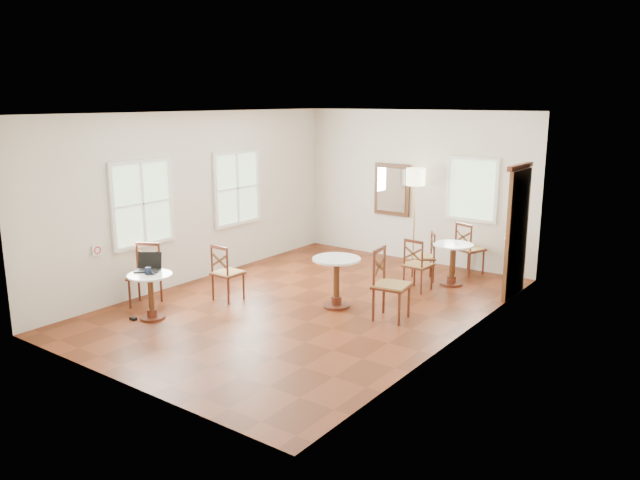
# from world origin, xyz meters

# --- Properties ---
(ground) EXTENTS (7.00, 7.00, 0.00)m
(ground) POSITION_xyz_m (0.00, 0.00, 0.00)
(ground) COLOR #612710
(ground) RESTS_ON ground
(room_shell) EXTENTS (5.02, 7.02, 3.01)m
(room_shell) POSITION_xyz_m (-0.06, 0.27, 1.89)
(room_shell) COLOR silver
(room_shell) RESTS_ON ground
(cafe_table_near) EXTENTS (0.65, 0.65, 0.69)m
(cafe_table_near) POSITION_xyz_m (-1.49, -1.91, 0.43)
(cafe_table_near) COLOR #4F2113
(cafe_table_near) RESTS_ON ground
(cafe_table_mid) EXTENTS (0.75, 0.75, 0.80)m
(cafe_table_mid) POSITION_xyz_m (0.42, 0.16, 0.49)
(cafe_table_mid) COLOR #4F2113
(cafe_table_mid) RESTS_ON ground
(cafe_table_back) EXTENTS (0.70, 0.70, 0.74)m
(cafe_table_back) POSITION_xyz_m (1.38, 2.35, 0.46)
(cafe_table_back) COLOR #4F2113
(cafe_table_back) RESTS_ON ground
(chair_near_a) EXTENTS (0.43, 0.43, 0.93)m
(chair_near_a) POSITION_xyz_m (-1.21, -0.61, 0.46)
(chair_near_a) COLOR #4F2113
(chair_near_a) RESTS_ON ground
(chair_near_b) EXTENTS (0.62, 0.62, 0.98)m
(chair_near_b) POSITION_xyz_m (-2.09, -1.53, 0.49)
(chair_near_b) COLOR #4F2113
(chair_near_b) RESTS_ON ground
(chair_mid_a) EXTENTS (0.45, 0.45, 0.91)m
(chair_mid_a) POSITION_xyz_m (1.04, 1.68, 0.45)
(chair_mid_a) COLOR #4F2113
(chair_mid_a) RESTS_ON ground
(chair_mid_b) EXTENTS (0.56, 0.56, 1.07)m
(chair_mid_b) POSITION_xyz_m (1.37, 0.18, 0.53)
(chair_mid_b) COLOR #4F2113
(chair_mid_b) RESTS_ON ground
(chair_back_a) EXTENTS (0.58, 0.58, 0.98)m
(chair_back_a) POSITION_xyz_m (1.33, 3.17, 0.49)
(chair_back_a) COLOR #4F2113
(chair_back_a) RESTS_ON ground
(chair_back_b) EXTENTS (0.56, 0.56, 0.88)m
(chair_back_b) POSITION_xyz_m (0.85, 2.32, 0.44)
(chair_back_b) COLOR #4F2113
(chair_back_b) RESTS_ON ground
(floor_lamp) EXTENTS (0.37, 0.37, 1.91)m
(floor_lamp) POSITION_xyz_m (0.19, 3.15, 1.62)
(floor_lamp) COLOR #BF8C3F
(floor_lamp) RESTS_ON ground
(laptop) EXTENTS (0.46, 0.45, 0.25)m
(laptop) POSITION_xyz_m (-1.67, -1.77, 0.75)
(laptop) COLOR black
(laptop) RESTS_ON cafe_table_near
(mouse) EXTENTS (0.10, 0.08, 0.03)m
(mouse) POSITION_xyz_m (-1.43, -1.90, 0.71)
(mouse) COLOR black
(mouse) RESTS_ON cafe_table_near
(navy_mug) EXTENTS (0.13, 0.09, 0.10)m
(navy_mug) POSITION_xyz_m (-1.50, -1.92, 0.74)
(navy_mug) COLOR black
(navy_mug) RESTS_ON cafe_table_near
(water_glass) EXTENTS (0.05, 0.05, 0.09)m
(water_glass) POSITION_xyz_m (-1.49, -1.95, 0.74)
(water_glass) COLOR white
(water_glass) RESTS_ON cafe_table_near
(power_adapter) EXTENTS (0.11, 0.07, 0.04)m
(power_adapter) POSITION_xyz_m (-1.67, -2.12, 0.02)
(power_adapter) COLOR black
(power_adapter) RESTS_ON ground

